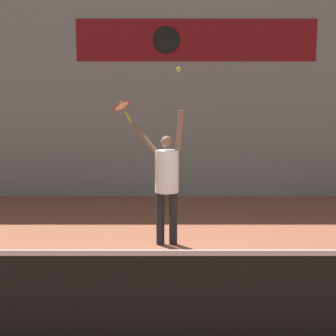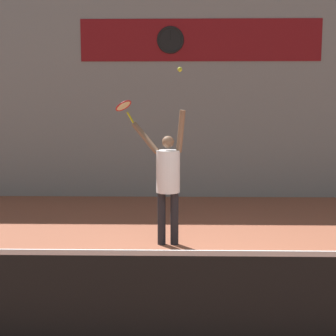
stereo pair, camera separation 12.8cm
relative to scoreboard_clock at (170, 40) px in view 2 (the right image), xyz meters
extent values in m
plane|color=#9E563D|center=(0.71, -6.06, -3.75)|extent=(18.00, 18.00, 0.00)
cube|color=gray|center=(0.71, 0.08, -1.25)|extent=(18.00, 0.10, 5.00)
cube|color=maroon|center=(0.71, 0.02, 0.00)|extent=(5.65, 0.02, 0.97)
cylinder|color=black|center=(0.00, 0.00, 0.00)|extent=(0.58, 0.02, 0.58)
torus|color=black|center=(0.00, 0.00, 0.00)|extent=(0.64, 0.06, 0.64)
cube|color=black|center=(0.00, -0.01, 0.10)|extent=(0.02, 0.01, 0.23)
cube|color=black|center=(0.71, -7.24, -3.29)|extent=(6.70, 0.01, 0.91)
cube|color=white|center=(0.71, -7.24, -2.82)|extent=(6.70, 0.02, 0.05)
cylinder|color=black|center=(-0.08, -3.93, -3.32)|extent=(0.13, 0.13, 0.86)
cylinder|color=black|center=(0.13, -3.93, -3.32)|extent=(0.13, 0.13, 0.86)
cylinder|color=white|center=(0.02, -3.93, -2.56)|extent=(0.38, 0.38, 0.67)
sphere|color=brown|center=(0.02, -3.93, -2.09)|extent=(0.19, 0.19, 0.19)
cylinder|color=brown|center=(0.22, -3.95, -1.92)|extent=(0.19, 0.17, 0.67)
cylinder|color=brown|center=(-0.34, -3.77, -2.04)|extent=(0.49, 0.43, 0.50)
cylinder|color=yellow|center=(-0.60, -3.57, -1.73)|extent=(0.16, 0.12, 0.21)
torus|color=red|center=(-0.72, -3.49, -1.53)|extent=(0.36, 0.38, 0.19)
cylinder|color=beige|center=(-0.72, -3.49, -1.53)|extent=(0.30, 0.32, 0.15)
sphere|color=#CCDB2D|center=(0.20, -4.01, -0.98)|extent=(0.07, 0.07, 0.07)
camera|label=1|loc=(0.04, -11.25, -1.52)|focal=50.00mm
camera|label=2|loc=(0.17, -11.25, -1.52)|focal=50.00mm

